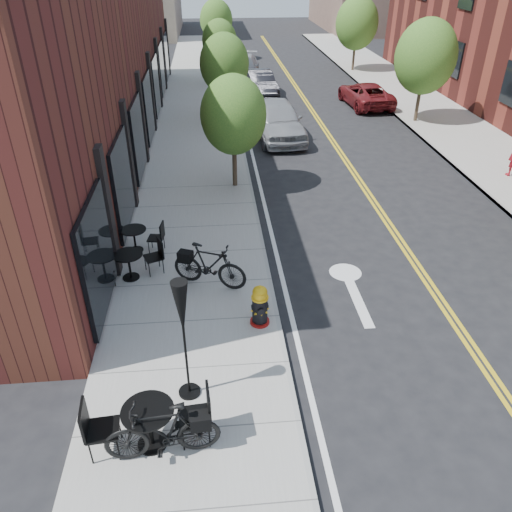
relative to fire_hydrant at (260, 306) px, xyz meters
name	(u,v)px	position (x,y,z in m)	size (l,w,h in m)	color
ground	(289,366)	(0.47, -1.29, -0.60)	(120.00, 120.00, 0.00)	black
sidewalk_near	(196,177)	(-1.53, 8.71, -0.54)	(4.00, 70.00, 0.12)	#9E9B93
sidewalk_far	(505,166)	(10.47, 8.71, -0.54)	(4.00, 70.00, 0.12)	#9E9B93
building_near	(78,61)	(-6.03, 12.71, 2.90)	(5.00, 28.00, 7.00)	#481917
tree_near_a	(233,115)	(-0.13, 7.71, 2.01)	(2.20, 2.20, 3.81)	#382B1E
tree_near_b	(224,64)	(-0.13, 15.71, 2.12)	(2.30, 2.30, 3.98)	#382B1E
tree_near_c	(220,41)	(-0.13, 23.71, 1.93)	(2.10, 2.10, 3.67)	#382B1E
tree_near_d	(216,20)	(-0.13, 31.71, 2.19)	(2.40, 2.40, 4.11)	#382B1E
tree_far_b	(426,57)	(9.07, 14.71, 2.46)	(2.80, 2.80, 4.62)	#382B1E
tree_far_c	(357,23)	(9.07, 26.71, 2.46)	(2.80, 2.80, 4.62)	#382B1E
fire_hydrant	(260,306)	(0.00, 0.00, 0.00)	(0.49, 0.49, 1.01)	maroon
bicycle_left	(162,432)	(-1.90, -3.27, 0.09)	(0.53, 1.88, 1.13)	black
bicycle_right	(209,265)	(-1.09, 1.59, 0.10)	(0.54, 1.91, 1.15)	black
bistro_set_a	(149,422)	(-2.13, -3.04, 0.07)	(2.03, 0.93, 1.08)	black
bistro_set_b	(129,262)	(-3.10, 2.09, -0.01)	(1.73, 1.03, 0.92)	black
bistro_set_c	(134,237)	(-3.13, 3.45, -0.04)	(1.64, 0.79, 0.87)	black
patio_umbrella	(182,317)	(-1.53, -1.94, 1.35)	(0.41, 0.41, 2.55)	black
parked_car_a	(278,120)	(2.07, 13.07, 0.23)	(1.94, 4.83, 1.65)	gray
parked_car_b	(260,83)	(2.07, 21.01, 0.06)	(1.39, 3.99, 1.32)	black
parked_car_c	(242,68)	(1.27, 24.74, 0.14)	(2.07, 5.10, 1.48)	#B7B6BC
parked_car_far	(365,94)	(7.47, 17.98, 0.02)	(2.03, 4.41, 1.23)	maroon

